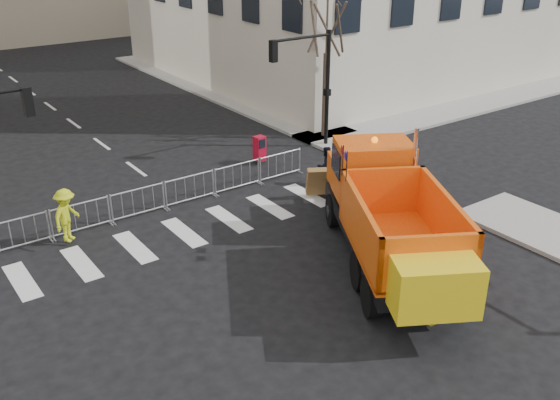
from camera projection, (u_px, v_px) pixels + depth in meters
ground at (307, 294)px, 17.96m from camera, size 120.00×120.00×0.00m
sidewalk_back at (173, 194)px, 24.21m from camera, size 64.00×5.00×0.15m
traffic_light_right at (327, 90)px, 28.37m from camera, size 0.18×0.18×5.40m
crowd_barriers at (165, 195)px, 22.95m from camera, size 12.60×0.60×1.10m
street_tree at (326, 61)px, 29.05m from camera, size 3.00×3.00×7.50m
plow_truck at (390, 215)px, 18.64m from camera, size 7.38×10.28×3.98m
cop_a at (383, 176)px, 23.73m from camera, size 0.74×0.58×1.77m
cop_b at (326, 166)px, 24.96m from camera, size 0.83×0.67×1.61m
cop_c at (369, 185)px, 23.09m from camera, size 1.04×0.95×1.70m
worker at (67, 215)px, 20.25m from camera, size 1.34×1.27×1.82m
newspaper_box at (260, 148)px, 27.15m from camera, size 0.49×0.45×1.10m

